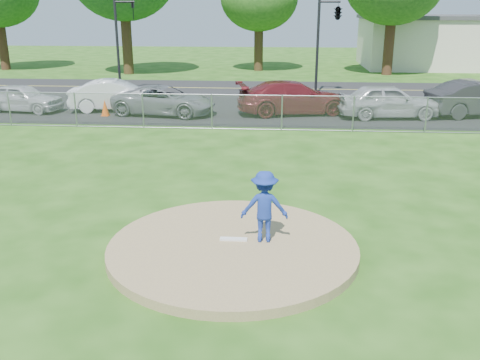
% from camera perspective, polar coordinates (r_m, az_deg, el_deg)
% --- Properties ---
extents(ground, '(120.00, 120.00, 0.00)m').
position_cam_1_polar(ground, '(21.15, 1.70, 4.16)').
color(ground, '#1E4B10').
rests_on(ground, ground).
extents(pitchers_mound, '(5.40, 5.40, 0.20)m').
position_cam_1_polar(pitchers_mound, '(11.67, -0.77, -7.27)').
color(pitchers_mound, '#917950').
rests_on(pitchers_mound, ground).
extents(pitching_rubber, '(0.60, 0.15, 0.04)m').
position_cam_1_polar(pitching_rubber, '(11.80, -0.69, -6.32)').
color(pitching_rubber, white).
rests_on(pitching_rubber, pitchers_mound).
extents(chain_link_fence, '(40.00, 0.06, 1.50)m').
position_cam_1_polar(chain_link_fence, '(22.94, 1.97, 7.18)').
color(chain_link_fence, gray).
rests_on(chain_link_fence, ground).
extents(parking_lot, '(50.00, 8.00, 0.01)m').
position_cam_1_polar(parking_lot, '(27.49, 2.39, 7.43)').
color(parking_lot, black).
rests_on(parking_lot, ground).
extents(street, '(60.00, 7.00, 0.01)m').
position_cam_1_polar(street, '(34.89, 2.87, 9.71)').
color(street, black).
rests_on(street, ground).
extents(commercial_building, '(16.40, 9.40, 4.30)m').
position_cam_1_polar(commercial_building, '(50.85, 22.31, 13.52)').
color(commercial_building, beige).
rests_on(commercial_building, ground).
extents(traffic_signal_left, '(1.28, 0.20, 5.60)m').
position_cam_1_polar(traffic_signal_left, '(33.97, -12.61, 14.79)').
color(traffic_signal_left, black).
rests_on(traffic_signal_left, ground).
extents(traffic_signal_center, '(1.42, 2.48, 5.60)m').
position_cam_1_polar(traffic_signal_center, '(32.64, 10.19, 17.01)').
color(traffic_signal_center, black).
rests_on(traffic_signal_center, ground).
extents(pitcher, '(1.04, 0.62, 1.58)m').
position_cam_1_polar(pitcher, '(11.51, 2.62, -2.84)').
color(pitcher, navy).
rests_on(pitcher, pitchers_mound).
extents(traffic_cone, '(0.40, 0.40, 0.77)m').
position_cam_1_polar(traffic_cone, '(26.82, -14.21, 7.48)').
color(traffic_cone, '#DF520B').
rests_on(traffic_cone, parking_lot).
extents(parked_car_silver, '(4.23, 2.17, 1.38)m').
position_cam_1_polar(parked_car_silver, '(29.18, -22.22, 8.13)').
color(parked_car_silver, silver).
rests_on(parked_car_silver, parking_lot).
extents(parked_car_white, '(4.88, 2.43, 1.54)m').
position_cam_1_polar(parked_car_white, '(28.01, -13.00, 8.80)').
color(parked_car_white, silver).
rests_on(parked_car_white, parking_lot).
extents(parked_car_gray, '(5.26, 3.03, 1.38)m').
position_cam_1_polar(parked_car_gray, '(26.54, -8.10, 8.41)').
color(parked_car_gray, gray).
rests_on(parked_car_gray, parking_lot).
extents(parked_car_darkred, '(5.88, 3.44, 1.60)m').
position_cam_1_polar(parked_car_darkred, '(26.58, 5.73, 8.75)').
color(parked_car_darkred, maroon).
rests_on(parked_car_darkred, parking_lot).
extents(parked_car_pearl, '(4.84, 2.34, 1.59)m').
position_cam_1_polar(parked_car_pearl, '(26.44, 15.55, 8.13)').
color(parked_car_pearl, '#B3B5B8').
rests_on(parked_car_pearl, parking_lot).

